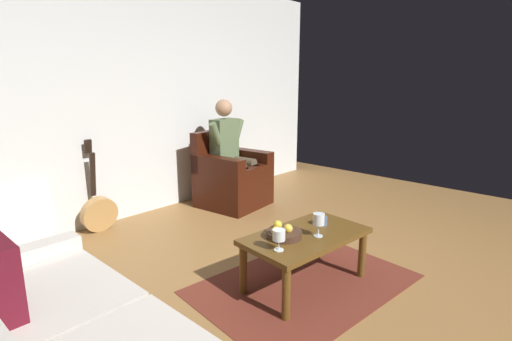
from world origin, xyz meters
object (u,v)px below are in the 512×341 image
person_seated (231,149)px  armchair (231,178)px  wine_glass_near (319,220)px  fruit_bowl (283,233)px  coffee_table (306,241)px  wine_glass_far (279,236)px  guitar (99,211)px  candle_jar (322,221)px

person_seated → armchair: bearing=-90.0°
wine_glass_near → person_seated: bearing=-116.3°
fruit_bowl → armchair: bearing=-123.2°
person_seated → coffee_table: bearing=54.9°
person_seated → wine_glass_far: (1.36, 1.89, -0.20)m
guitar → wine_glass_near: size_ratio=5.45×
person_seated → candle_jar: 2.01m
person_seated → guitar: person_seated is taller
armchair → person_seated: bearing=90.0°
person_seated → fruit_bowl: size_ratio=5.00×
coffee_table → person_seated: bearing=-118.1°
coffee_table → guitar: size_ratio=1.05×
fruit_bowl → candle_jar: size_ratio=2.98×
wine_glass_far → fruit_bowl: bearing=-149.3°
coffee_table → fruit_bowl: (0.17, -0.09, 0.10)m
wine_glass_near → candle_jar: size_ratio=2.00×
armchair → wine_glass_near: size_ratio=5.25×
armchair → guitar: 1.62m
guitar → coffee_table: bearing=104.4°
person_seated → coffee_table: 2.14m
person_seated → candle_jar: person_seated is taller
guitar → armchair: bearing=166.0°
wine_glass_far → candle_jar: size_ratio=1.69×
guitar → fruit_bowl: guitar is taller
candle_jar → fruit_bowl: bearing=-10.0°
guitar → wine_glass_near: bearing=104.4°
coffee_table → candle_jar: 0.26m
armchair → fruit_bowl: 2.12m
guitar → wine_glass_far: bearing=95.3°
wine_glass_near → candle_jar: wine_glass_near is taller
wine_glass_far → candle_jar: wine_glass_far is taller
armchair → candle_jar: size_ratio=10.49×
coffee_table → wine_glass_near: bearing=104.3°
wine_glass_near → fruit_bowl: size_ratio=0.67×
armchair → fruit_bowl: armchair is taller
person_seated → wine_glass_far: 2.33m
fruit_bowl → candle_jar: fruit_bowl is taller
wine_glass_near → fruit_bowl: 0.28m
coffee_table → candle_jar: size_ratio=11.48×
person_seated → coffee_table: size_ratio=1.30×
coffee_table → fruit_bowl: fruit_bowl is taller
wine_glass_near → guitar: bearing=-75.6°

